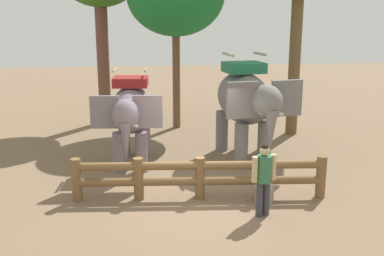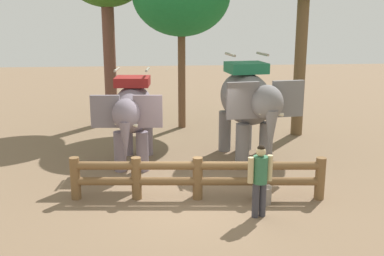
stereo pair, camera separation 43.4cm
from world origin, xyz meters
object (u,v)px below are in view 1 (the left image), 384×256
Objects in this scene: feed_bucket at (264,194)px; log_fence at (200,175)px; elephant_near_left at (131,113)px; elephant_center at (246,101)px; tourist_woman_in_black at (264,175)px.

log_fence is at bearing 165.73° from feed_bucket.
elephant_center reaches higher than elephant_near_left.
elephant_near_left is (-1.63, 2.79, 1.00)m from log_fence.
feed_bucket is at bearing -14.27° from log_fence.
tourist_woman_in_black is at bearing -53.58° from elephant_near_left.
log_fence is at bearing -59.61° from elephant_near_left.
elephant_center is 2.33× the size of tourist_woman_in_black.
log_fence is 3.63m from elephant_center.
elephant_center reaches higher than feed_bucket.
elephant_center is at bearing 1.84° from elephant_near_left.
elephant_center is 3.67m from feed_bucket.
elephant_near_left is 0.87× the size of elephant_center.
tourist_woman_in_black is at bearing -97.84° from elephant_center.
elephant_center is at bearing 84.68° from feed_bucket.
elephant_near_left reaches higher than tourist_woman_in_black.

